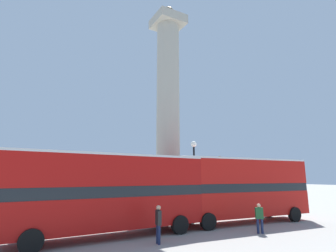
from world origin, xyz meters
The scene contains 8 objects.
ground_plane centered at (0.00, 0.00, 0.00)m, with size 200.00×200.00×0.00m, color #9E9B93.
monument_column centered at (0.00, 0.00, 7.30)m, with size 5.36×5.36×19.75m.
bus_a centered at (-7.18, -6.23, 2.38)m, with size 10.57×3.09×4.29m.
bus_b centered at (2.24, -6.44, 2.41)m, with size 10.50×3.45×4.36m.
equestrian_statue centered at (10.69, 5.44, 1.66)m, with size 3.39×2.87×5.74m.
street_lamp centered at (0.21, -3.68, 3.45)m, with size 0.46×0.46×5.83m.
pedestrian_near_lamp centered at (-5.51, -8.73, 0.99)m, with size 0.27×0.49×1.75m.
pedestrian_by_plinth centered at (0.51, -9.49, 0.88)m, with size 0.45×0.37×1.61m.
Camera 1 is at (-11.59, -20.32, 3.08)m, focal length 28.00 mm.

